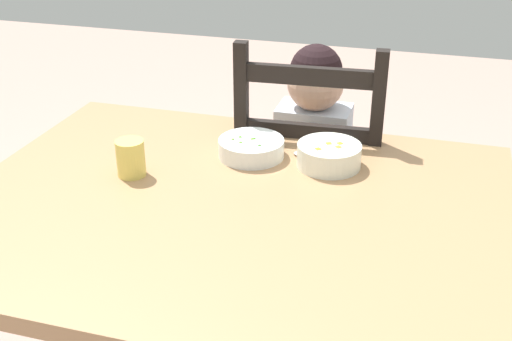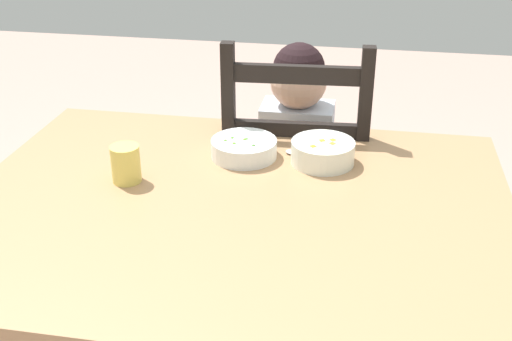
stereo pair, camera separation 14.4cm
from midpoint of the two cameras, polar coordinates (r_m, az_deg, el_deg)
The scene contains 7 objects.
dining_table at distance 1.55m, azimuth -4.64°, elevation -6.10°, with size 1.28×1.00×0.74m.
dining_chair at distance 2.08m, azimuth 1.51°, elevation -2.27°, with size 0.45×0.45×1.01m.
child_figure at distance 2.00m, azimuth 1.44°, elevation 1.81°, with size 0.32×0.31×0.97m.
bowl_of_peas at distance 1.71m, azimuth -3.49°, elevation 1.96°, with size 0.17×0.17×0.05m.
bowl_of_carrots at distance 1.67m, azimuth 3.46°, elevation 1.62°, with size 0.16×0.16×0.06m.
spoon at distance 1.72m, azimuth 1.60°, elevation 1.46°, with size 0.14×0.04×0.01m.
drinking_cup at distance 1.62m, azimuth -13.92°, elevation 0.51°, with size 0.07×0.07×0.09m, color #E9D45F.
Camera 2 is at (0.28, -1.27, 1.48)m, focal length 45.40 mm.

